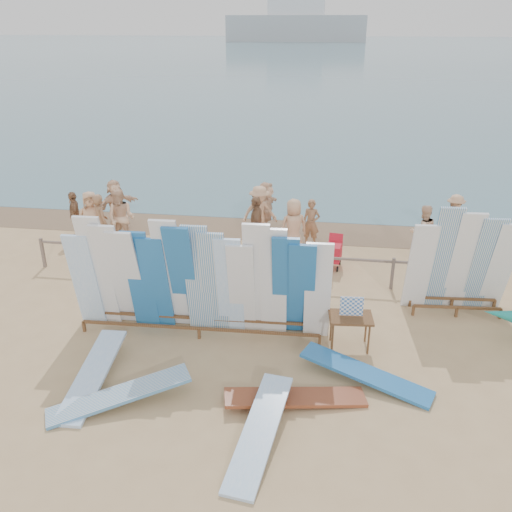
% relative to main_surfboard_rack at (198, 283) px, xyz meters
% --- Properties ---
extents(ground, '(160.00, 160.00, 0.00)m').
position_rel_main_surfboard_rack_xyz_m(ground, '(0.58, -0.05, -1.31)').
color(ground, tan).
rests_on(ground, ground).
extents(ocean, '(320.00, 240.00, 0.02)m').
position_rel_main_surfboard_rack_xyz_m(ocean, '(0.58, 127.95, -1.31)').
color(ocean, '#466E7E').
rests_on(ocean, ground).
extents(wet_sand_strip, '(40.00, 2.60, 0.01)m').
position_rel_main_surfboard_rack_xyz_m(wet_sand_strip, '(0.58, 7.15, -1.31)').
color(wet_sand_strip, brown).
rests_on(wet_sand_strip, ground).
extents(distant_ship, '(45.00, 8.00, 14.00)m').
position_rel_main_surfboard_rack_xyz_m(distant_ship, '(-11.42, 179.95, 4.00)').
color(distant_ship, '#999EA3').
rests_on(distant_ship, ocean).
extents(fence, '(12.08, 0.08, 0.90)m').
position_rel_main_surfboard_rack_xyz_m(fence, '(0.58, 2.95, -0.68)').
color(fence, '#726156').
rests_on(fence, ground).
extents(main_surfboard_rack, '(5.91, 1.05, 2.92)m').
position_rel_main_surfboard_rack_xyz_m(main_surfboard_rack, '(0.00, 0.00, 0.00)').
color(main_surfboard_rack, brown).
rests_on(main_surfboard_rack, ground).
extents(side_surfboard_rack, '(2.50, 0.93, 2.86)m').
position_rel_main_surfboard_rack_xyz_m(side_surfboard_rack, '(6.02, 1.86, -0.02)').
color(side_surfboard_rack, brown).
rests_on(side_surfboard_rack, ground).
extents(vendor_table, '(0.99, 0.74, 1.25)m').
position_rel_main_surfboard_rack_xyz_m(vendor_table, '(3.40, -0.10, -0.89)').
color(vendor_table, brown).
rests_on(vendor_table, ground).
extents(flat_board_e, '(2.62, 1.80, 0.42)m').
position_rel_main_surfboard_rack_xyz_m(flat_board_e, '(-0.91, -2.70, -1.31)').
color(flat_board_e, silver).
rests_on(flat_board_e, ground).
extents(flat_board_d, '(2.71, 1.51, 0.37)m').
position_rel_main_surfboard_rack_xyz_m(flat_board_d, '(3.72, -1.33, -1.31)').
color(flat_board_d, '#2268AD').
rests_on(flat_board_d, ground).
extents(flat_board_b, '(0.93, 2.74, 0.43)m').
position_rel_main_surfboard_rack_xyz_m(flat_board_b, '(1.84, -3.28, -1.31)').
color(flat_board_b, '#98C4F4').
rests_on(flat_board_b, ground).
extents(flat_board_c, '(2.76, 1.16, 0.23)m').
position_rel_main_surfboard_rack_xyz_m(flat_board_c, '(2.37, -2.18, -1.31)').
color(flat_board_c, brown).
rests_on(flat_board_c, ground).
extents(flat_board_a, '(0.67, 2.71, 0.40)m').
position_rel_main_surfboard_rack_xyz_m(flat_board_a, '(-1.70, -2.13, -1.31)').
color(flat_board_a, '#98C4F4').
rests_on(flat_board_a, ground).
extents(beach_chair_left, '(0.55, 0.56, 0.78)m').
position_rel_main_surfboard_rack_xyz_m(beach_chair_left, '(0.71, 3.52, -1.08)').
color(beach_chair_left, red).
rests_on(beach_chair_left, ground).
extents(beach_chair_right, '(0.85, 0.85, 0.94)m').
position_rel_main_surfboard_rack_xyz_m(beach_chair_right, '(1.17, 3.84, -1.03)').
color(beach_chair_right, red).
rests_on(beach_chair_right, ground).
extents(stroller, '(0.57, 0.76, 0.96)m').
position_rel_main_surfboard_rack_xyz_m(stroller, '(3.01, 4.14, -0.92)').
color(stroller, red).
rests_on(stroller, ground).
extents(beachgoer_11, '(1.33, 1.66, 1.76)m').
position_rel_main_surfboard_rack_xyz_m(beachgoer_11, '(-4.46, 6.28, -0.43)').
color(beachgoer_11, beige).
rests_on(beachgoer_11, ground).
extents(beachgoer_6, '(0.97, 0.72, 1.79)m').
position_rel_main_surfboard_rack_xyz_m(beachgoer_6, '(1.75, 4.91, -0.41)').
color(beachgoer_6, tan).
rests_on(beachgoer_6, ground).
extents(beachgoer_4, '(0.60, 1.13, 1.84)m').
position_rel_main_surfboard_rack_xyz_m(beachgoer_4, '(0.61, 4.86, -0.39)').
color(beachgoer_4, '#8C6042').
rests_on(beachgoer_4, ground).
extents(beachgoer_9, '(0.48, 1.04, 1.58)m').
position_rel_main_surfboard_rack_xyz_m(beachgoer_9, '(6.83, 6.79, -0.52)').
color(beachgoer_9, tan).
rests_on(beachgoer_9, ground).
extents(beachgoer_3, '(1.28, 0.93, 1.84)m').
position_rel_main_surfboard_rack_xyz_m(beachgoer_3, '(0.56, 5.98, -0.39)').
color(beachgoer_3, tan).
rests_on(beachgoer_3, ground).
extents(beachgoer_5, '(0.58, 1.65, 1.77)m').
position_rel_main_surfboard_rack_xyz_m(beachgoer_5, '(0.69, 6.74, -0.42)').
color(beachgoer_5, beige).
rests_on(beachgoer_5, ground).
extents(beachgoer_8, '(0.90, 0.64, 1.68)m').
position_rel_main_surfboard_rack_xyz_m(beachgoer_8, '(5.62, 5.21, -0.47)').
color(beachgoer_8, beige).
rests_on(beachgoer_8, ground).
extents(beachgoer_2, '(0.92, 0.46, 1.88)m').
position_rel_main_surfboard_rack_xyz_m(beachgoer_2, '(-3.70, 4.85, -0.37)').
color(beachgoer_2, beige).
rests_on(beachgoer_2, ground).
extents(beachgoer_0, '(0.99, 0.78, 1.83)m').
position_rel_main_surfboard_rack_xyz_m(beachgoer_0, '(-4.61, 4.66, -0.40)').
color(beachgoer_0, tan).
rests_on(beachgoer_0, ground).
extents(beachgoer_extra_1, '(0.79, 1.02, 1.60)m').
position_rel_main_surfboard_rack_xyz_m(beachgoer_extra_1, '(-5.48, 5.29, -0.51)').
color(beachgoer_extra_1, '#8C6042').
rests_on(beachgoer_extra_1, ground).
extents(beachgoer_7, '(0.61, 0.41, 1.54)m').
position_rel_main_surfboard_rack_xyz_m(beachgoer_7, '(2.25, 5.71, -0.54)').
color(beachgoer_7, '#8C6042').
rests_on(beachgoer_7, ground).
extents(beachgoer_1, '(0.73, 0.74, 1.84)m').
position_rel_main_surfboard_rack_xyz_m(beachgoer_1, '(-4.20, 4.43, -0.39)').
color(beachgoer_1, '#8C6042').
rests_on(beachgoer_1, ground).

